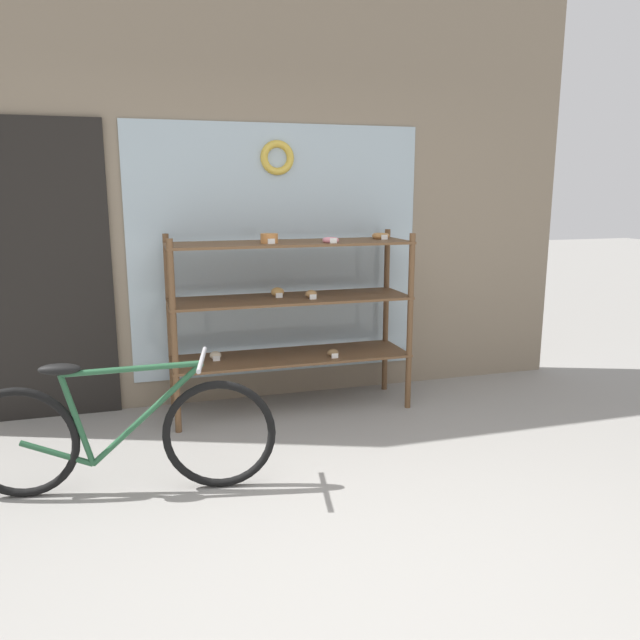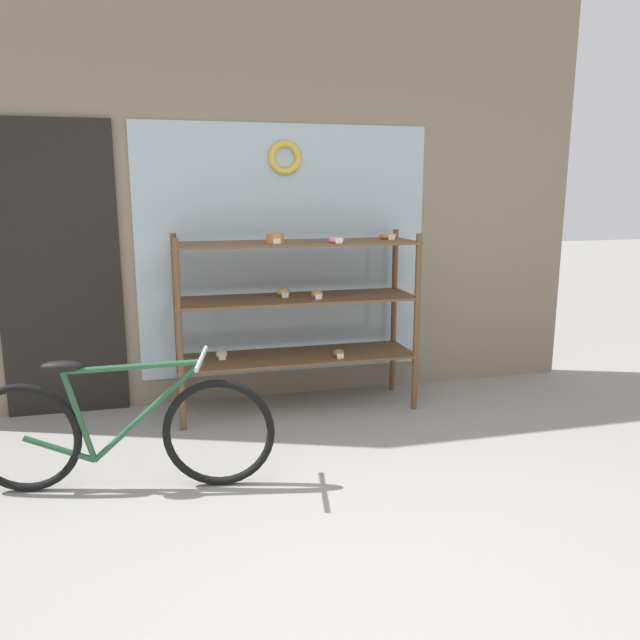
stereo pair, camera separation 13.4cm
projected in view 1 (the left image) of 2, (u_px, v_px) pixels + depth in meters
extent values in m
plane|color=gray|center=(366.00, 580.00, 2.64)|extent=(30.00, 30.00, 0.00)
cube|color=gray|center=(249.00, 147.00, 4.62)|extent=(5.28, 0.08, 3.86)
cube|color=#A3B7C1|center=(278.00, 252.00, 4.79)|extent=(2.24, 0.02, 1.90)
cube|color=black|center=(49.00, 273.00, 4.34)|extent=(0.84, 0.03, 2.10)
torus|color=gold|center=(277.00, 158.00, 4.63)|extent=(0.26, 0.06, 0.26)
cylinder|color=brown|center=(174.00, 338.00, 4.12)|extent=(0.04, 0.04, 1.31)
cylinder|color=brown|center=(410.00, 323.00, 4.59)|extent=(0.04, 0.04, 1.31)
cylinder|color=brown|center=(170.00, 324.00, 4.55)|extent=(0.04, 0.04, 1.31)
cylinder|color=brown|center=(386.00, 311.00, 5.02)|extent=(0.04, 0.04, 1.31)
cube|color=brown|center=(291.00, 356.00, 4.62)|extent=(1.74, 0.50, 0.02)
cube|color=brown|center=(290.00, 299.00, 4.53)|extent=(1.74, 0.50, 0.02)
cube|color=brown|center=(290.00, 243.00, 4.45)|extent=(1.74, 0.50, 0.02)
ellipsoid|color=brown|center=(333.00, 353.00, 4.58)|extent=(0.08, 0.07, 0.06)
cube|color=white|center=(335.00, 356.00, 4.53)|extent=(0.05, 0.00, 0.04)
ellipsoid|color=beige|center=(215.00, 355.00, 4.51)|extent=(0.09, 0.07, 0.06)
cube|color=white|center=(216.00, 359.00, 4.46)|extent=(0.05, 0.00, 0.04)
cylinder|color=#C67F42|center=(269.00, 238.00, 4.35)|extent=(0.12, 0.12, 0.07)
cube|color=white|center=(271.00, 241.00, 4.28)|extent=(0.05, 0.00, 0.04)
torus|color=pink|center=(331.00, 240.00, 4.39)|extent=(0.12, 0.12, 0.04)
cube|color=white|center=(333.00, 241.00, 4.33)|extent=(0.05, 0.00, 0.04)
torus|color=#B27A42|center=(381.00, 236.00, 4.71)|extent=(0.13, 0.13, 0.04)
cube|color=white|center=(384.00, 237.00, 4.65)|extent=(0.05, 0.00, 0.04)
ellipsoid|color=tan|center=(277.00, 292.00, 4.56)|extent=(0.10, 0.08, 0.07)
cube|color=white|center=(279.00, 295.00, 4.51)|extent=(0.05, 0.00, 0.04)
ellipsoid|color=#AD7F4C|center=(311.00, 294.00, 4.49)|extent=(0.09, 0.07, 0.06)
cube|color=white|center=(313.00, 297.00, 4.45)|extent=(0.05, 0.00, 0.04)
torus|color=black|center=(20.00, 443.00, 3.29)|extent=(0.61, 0.15, 0.62)
torus|color=black|center=(219.00, 435.00, 3.41)|extent=(0.61, 0.15, 0.62)
cylinder|color=#235133|center=(147.00, 414.00, 3.34)|extent=(0.62, 0.14, 0.57)
cylinder|color=#235133|center=(132.00, 369.00, 3.28)|extent=(0.73, 0.16, 0.07)
cylinder|color=#235133|center=(77.00, 420.00, 3.30)|extent=(0.16, 0.06, 0.51)
cylinder|color=#235133|center=(57.00, 454.00, 3.33)|extent=(0.38, 0.10, 0.17)
ellipsoid|color=black|center=(60.00, 369.00, 3.24)|extent=(0.23, 0.13, 0.06)
cylinder|color=#B2B2B7|center=(202.00, 359.00, 3.31)|extent=(0.11, 0.46, 0.02)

